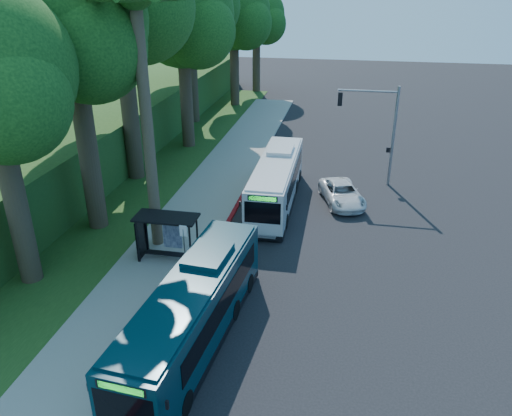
% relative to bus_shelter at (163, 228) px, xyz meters
% --- Properties ---
extents(ground, '(140.00, 140.00, 0.00)m').
position_rel_bus_shelter_xyz_m(ground, '(7.26, 2.86, -1.81)').
color(ground, black).
rests_on(ground, ground).
extents(sidewalk, '(4.50, 70.00, 0.12)m').
position_rel_bus_shelter_xyz_m(sidewalk, '(-0.04, 2.86, -1.75)').
color(sidewalk, gray).
rests_on(sidewalk, ground).
extents(red_curb, '(0.25, 30.00, 0.13)m').
position_rel_bus_shelter_xyz_m(red_curb, '(2.26, -1.14, -1.74)').
color(red_curb, maroon).
rests_on(red_curb, ground).
extents(grass_verge, '(8.00, 70.00, 0.06)m').
position_rel_bus_shelter_xyz_m(grass_verge, '(-5.74, 7.86, -1.78)').
color(grass_verge, '#234719').
rests_on(grass_verge, ground).
extents(bus_shelter, '(3.20, 1.51, 2.55)m').
position_rel_bus_shelter_xyz_m(bus_shelter, '(0.00, 0.00, 0.00)').
color(bus_shelter, black).
rests_on(bus_shelter, ground).
extents(stop_sign_pole, '(0.35, 0.06, 3.17)m').
position_rel_bus_shelter_xyz_m(stop_sign_pole, '(1.86, -2.14, 0.28)').
color(stop_sign_pole, gray).
rests_on(stop_sign_pole, ground).
extents(traffic_signal_pole, '(4.10, 0.30, 7.00)m').
position_rel_bus_shelter_xyz_m(traffic_signal_pole, '(11.04, 12.86, 2.62)').
color(traffic_signal_pole, gray).
rests_on(traffic_signal_pole, ground).
extents(palm_tree, '(4.20, 4.20, 14.40)m').
position_rel_bus_shelter_xyz_m(palm_tree, '(-0.94, 1.36, 10.57)').
color(palm_tree, '#4C3F2D').
rests_on(palm_tree, ground).
extents(hillside_backdrop, '(24.00, 60.00, 8.80)m').
position_rel_bus_shelter_xyz_m(hillside_backdrop, '(-19.04, 17.96, 0.63)').
color(hillside_backdrop, '#234719').
rests_on(hillside_backdrop, ground).
extents(tree_0, '(8.40, 8.00, 15.70)m').
position_rel_bus_shelter_xyz_m(tree_0, '(-5.14, 2.84, 9.40)').
color(tree_0, '#382B1E').
rests_on(tree_0, ground).
extents(tree_2, '(8.82, 8.40, 15.12)m').
position_rel_bus_shelter_xyz_m(tree_2, '(-4.64, 18.84, 8.67)').
color(tree_2, '#382B1E').
rests_on(tree_2, ground).
extents(tree_4, '(8.40, 8.00, 14.14)m').
position_rel_bus_shelter_xyz_m(tree_4, '(-4.14, 34.84, 7.92)').
color(tree_4, '#382B1E').
rests_on(tree_4, ground).
extents(tree_5, '(7.35, 7.00, 12.86)m').
position_rel_bus_shelter_xyz_m(tree_5, '(-3.16, 42.84, 7.16)').
color(tree_5, '#382B1E').
rests_on(tree_5, ground).
extents(white_bus, '(2.42, 10.86, 3.23)m').
position_rel_bus_shelter_xyz_m(white_bus, '(4.65, 8.23, -0.23)').
color(white_bus, silver).
rests_on(white_bus, ground).
extents(teal_bus, '(3.25, 10.98, 3.23)m').
position_rel_bus_shelter_xyz_m(teal_bus, '(3.52, -6.05, -0.23)').
color(teal_bus, '#092832').
rests_on(teal_bus, ground).
extents(pickup, '(3.57, 5.26, 1.34)m').
position_rel_bus_shelter_xyz_m(pickup, '(8.89, 8.98, -1.14)').
color(pickup, silver).
rests_on(pickup, ground).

